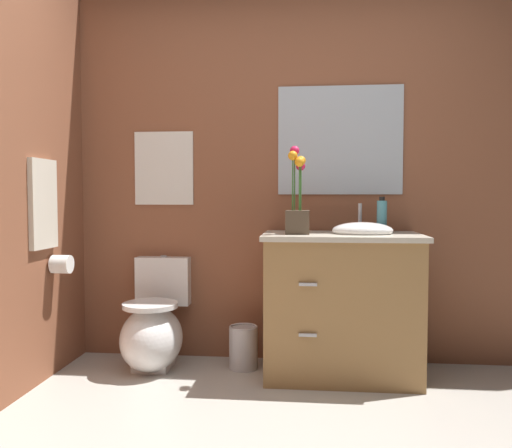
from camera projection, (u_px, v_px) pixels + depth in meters
The scene contains 10 objects.
wall_back at pixel (315, 172), 3.45m from camera, with size 4.30×0.05×2.50m, color brown.
toilet at pixel (154, 330), 3.31m from camera, with size 0.38×0.59×0.69m.
vanity_cabinet at pixel (342, 303), 3.16m from camera, with size 0.94×0.56×1.04m.
flower_vase at pixel (298, 206), 3.10m from camera, with size 0.14×0.14×0.52m.
soap_bottle at pixel (382, 216), 3.19m from camera, with size 0.06×0.06×0.22m.
trash_bin at pixel (243, 347), 3.31m from camera, with size 0.18×0.18×0.27m.
wall_poster at pixel (164, 168), 3.52m from camera, with size 0.40×0.01×0.49m, color silver.
wall_mirror at pixel (340, 140), 3.40m from camera, with size 0.80×0.01×0.70m, color #B2BCC6.
hanging_towel at pixel (43, 204), 3.03m from camera, with size 0.03×0.28×0.52m, color beige.
toilet_paper_roll at pixel (62, 264), 3.14m from camera, with size 0.11×0.11×0.11m, color white.
Camera 1 is at (0.17, -1.85, 1.09)m, focal length 36.83 mm.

